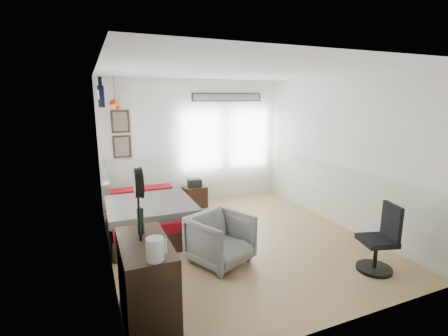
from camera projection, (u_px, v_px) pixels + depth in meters
The scene contains 12 objects.
ground_plane at pixel (239, 240), 5.36m from camera, with size 4.00×4.50×0.01m, color olive.
room_shell at pixel (230, 142), 5.16m from camera, with size 4.02×4.52×2.71m.
wall_decor at pixel (145, 109), 6.26m from camera, with size 3.55×1.32×1.44m.
bed at pixel (149, 216), 5.61m from camera, with size 1.41×1.92×0.61m.
dresser at pixel (146, 283), 3.30m from camera, with size 0.48×1.00×0.90m, color black.
armchair at pixel (220, 239), 4.57m from camera, with size 0.75×0.77×0.70m, color gray.
nightstand at pixel (195, 197), 6.95m from camera, with size 0.45×0.36×0.45m, color black.
task_chair at pixel (380, 244), 4.35m from camera, with size 0.51×0.51×0.94m.
kettle at pixel (155, 249), 2.83m from camera, with size 0.18×0.16×0.21m.
bottle at pixel (141, 221), 3.38m from camera, with size 0.07×0.07×0.28m, color black.
stand_fan at pixel (138, 184), 3.12m from camera, with size 0.09×0.31×0.75m.
black_bag at pixel (194, 183), 6.88m from camera, with size 0.29×0.19×0.17m, color black.
Camera 1 is at (-2.17, -4.50, 2.29)m, focal length 26.00 mm.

